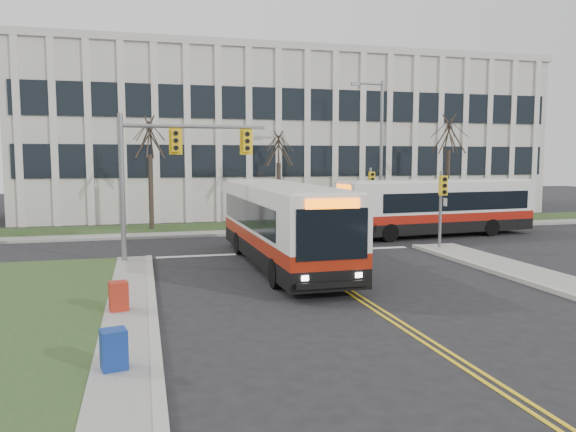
# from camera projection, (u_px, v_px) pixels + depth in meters

# --- Properties ---
(ground) EXTENTS (120.00, 120.00, 0.00)m
(ground) POSITION_uv_depth(u_px,v_px,m) (350.00, 293.00, 18.30)
(ground) COLOR black
(ground) RESTS_ON ground
(sidewalk_west) EXTENTS (1.20, 26.00, 0.14)m
(sidewalk_west) POSITION_uv_depth(u_px,v_px,m) (122.00, 364.00, 11.73)
(sidewalk_west) COLOR #9E9B93
(sidewalk_west) RESTS_ON ground
(sidewalk_cross) EXTENTS (44.00, 1.60, 0.14)m
(sidewalk_cross) POSITION_uv_depth(u_px,v_px,m) (338.00, 229.00, 34.18)
(sidewalk_cross) COLOR #9E9B93
(sidewalk_cross) RESTS_ON ground
(building_lawn) EXTENTS (44.00, 5.00, 0.12)m
(building_lawn) POSITION_uv_depth(u_px,v_px,m) (324.00, 224.00, 36.88)
(building_lawn) COLOR #2C4C20
(building_lawn) RESTS_ON ground
(office_building) EXTENTS (40.00, 16.00, 12.00)m
(office_building) POSITION_uv_depth(u_px,v_px,m) (280.00, 139.00, 47.83)
(office_building) COLOR silver
(office_building) RESTS_ON ground
(mast_arm_signal) EXTENTS (6.11, 0.38, 6.20)m
(mast_arm_signal) POSITION_uv_depth(u_px,v_px,m) (163.00, 161.00, 23.36)
(mast_arm_signal) COLOR slate
(mast_arm_signal) RESTS_ON ground
(signal_pole_near) EXTENTS (0.34, 0.39, 3.80)m
(signal_pole_near) POSITION_uv_depth(u_px,v_px,m) (442.00, 198.00, 26.49)
(signal_pole_near) COLOR slate
(signal_pole_near) RESTS_ON ground
(signal_pole_far) EXTENTS (0.34, 0.39, 3.80)m
(signal_pole_far) POSITION_uv_depth(u_px,v_px,m) (371.00, 189.00, 34.67)
(signal_pole_far) COLOR slate
(signal_pole_far) RESTS_ON ground
(streetlight) EXTENTS (2.15, 0.25, 9.20)m
(streetlight) POSITION_uv_depth(u_px,v_px,m) (379.00, 145.00, 35.38)
(streetlight) COLOR slate
(streetlight) RESTS_ON ground
(directory_sign) EXTENTS (1.50, 0.12, 2.00)m
(directory_sign) POSITION_uv_depth(u_px,v_px,m) (289.00, 209.00, 35.66)
(directory_sign) COLOR slate
(directory_sign) RESTS_ON ground
(tree_left) EXTENTS (1.80, 1.80, 7.70)m
(tree_left) POSITION_uv_depth(u_px,v_px,m) (150.00, 139.00, 33.57)
(tree_left) COLOR #42352B
(tree_left) RESTS_ON ground
(tree_mid) EXTENTS (1.80, 1.80, 6.82)m
(tree_mid) POSITION_uv_depth(u_px,v_px,m) (279.00, 150.00, 35.83)
(tree_mid) COLOR #42352B
(tree_mid) RESTS_ON ground
(tree_right) EXTENTS (1.80, 1.80, 8.25)m
(tree_right) POSITION_uv_depth(u_px,v_px,m) (449.00, 136.00, 38.53)
(tree_right) COLOR #42352B
(tree_right) RESTS_ON ground
(bus_main) EXTENTS (2.80, 12.22, 3.25)m
(bus_main) POSITION_uv_depth(u_px,v_px,m) (281.00, 226.00, 22.78)
(bus_main) COLOR silver
(bus_main) RESTS_ON ground
(bus_cross) EXTENTS (11.80, 3.70, 3.09)m
(bus_cross) POSITION_uv_depth(u_px,v_px,m) (436.00, 209.00, 31.64)
(bus_cross) COLOR silver
(bus_cross) RESTS_ON ground
(newspaper_box_blue) EXTENTS (0.58, 0.54, 0.95)m
(newspaper_box_blue) POSITION_uv_depth(u_px,v_px,m) (114.00, 353.00, 11.25)
(newspaper_box_blue) COLOR navy
(newspaper_box_blue) RESTS_ON ground
(newspaper_box_red) EXTENTS (0.57, 0.53, 0.95)m
(newspaper_box_red) POSITION_uv_depth(u_px,v_px,m) (119.00, 298.00, 15.61)
(newspaper_box_red) COLOR #A22414
(newspaper_box_red) RESTS_ON ground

